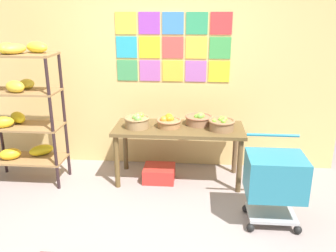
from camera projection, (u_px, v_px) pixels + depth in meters
ground at (134, 246)px, 3.14m from camera, size 9.67×9.67×0.00m
back_wall_with_art at (156, 56)px, 4.45m from camera, size 4.67×0.07×2.90m
banana_shelf_unit at (21, 105)px, 4.08m from camera, size 0.88×0.48×1.68m
display_table at (179, 134)px, 4.21m from camera, size 1.54×0.63×0.69m
fruit_basket_left at (169, 121)px, 4.18m from camera, size 0.30×0.30×0.15m
fruit_basket_back_right at (222, 124)px, 4.06m from camera, size 0.31×0.31×0.15m
fruit_basket_right at (137, 121)px, 4.14m from camera, size 0.30×0.30×0.17m
fruit_basket_back_left at (199, 119)px, 4.25m from camera, size 0.32×0.32×0.16m
produce_crate_under_table at (159, 173)px, 4.35m from camera, size 0.38×0.34×0.18m
shopping_cart at (275, 178)px, 3.35m from camera, size 0.54×0.48×0.85m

